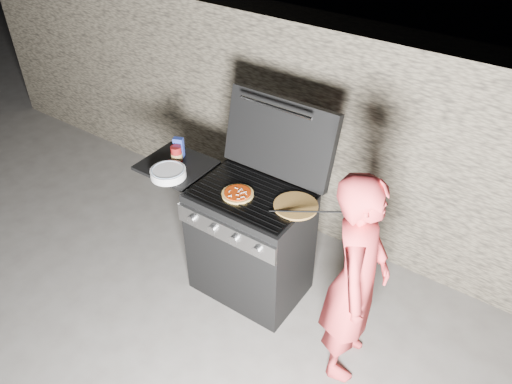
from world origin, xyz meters
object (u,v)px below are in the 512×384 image
Objects in this scene: gas_grill at (223,230)px; person at (356,281)px; sauce_jar at (177,154)px; pizza_topped at (238,193)px.

person is (1.14, -0.17, 0.30)m from gas_grill.
person is at bearing -7.35° from sauce_jar.
gas_grill is at bearing 163.91° from pizza_topped.
gas_grill is 6.15× the size of pizza_topped.
person is (0.95, -0.12, -0.17)m from pizza_topped.
person is at bearing -6.93° from pizza_topped.
gas_grill is at bearing 67.31° from person.
sauce_jar is (-0.62, 0.09, 0.04)m from pizza_topped.
person is (1.58, -0.20, -0.21)m from sauce_jar.
pizza_topped is at bearing -7.98° from sauce_jar.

